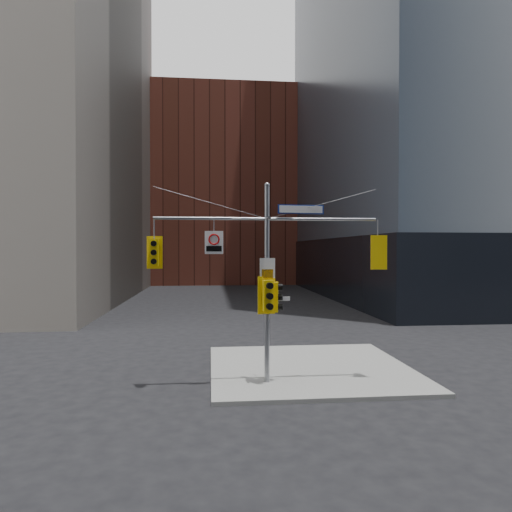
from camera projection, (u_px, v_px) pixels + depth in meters
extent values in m
plane|color=black|center=(275.00, 405.00, 14.37)|extent=(160.00, 160.00, 0.00)
cube|color=gray|center=(310.00, 368.00, 18.55)|extent=(8.00, 8.00, 0.15)
cube|color=black|center=(491.00, 267.00, 48.97)|extent=(36.40, 36.40, 6.00)
cube|color=brown|center=(223.00, 192.00, 71.88)|extent=(26.00, 20.00, 28.00)
cylinder|color=gray|center=(267.00, 286.00, 16.31)|extent=(0.18, 0.18, 7.20)
sphere|color=gray|center=(267.00, 185.00, 16.26)|extent=(0.20, 0.20, 0.20)
cylinder|color=gray|center=(211.00, 218.00, 16.08)|extent=(4.00, 0.11, 0.11)
cylinder|color=gray|center=(322.00, 219.00, 16.48)|extent=(4.00, 0.11, 0.11)
cylinder|color=gray|center=(268.00, 218.00, 15.93)|extent=(0.10, 0.70, 0.10)
cylinder|color=gray|center=(211.00, 203.00, 16.07)|extent=(4.00, 0.02, 1.12)
cylinder|color=gray|center=(322.00, 204.00, 16.47)|extent=(4.00, 0.02, 1.12)
cube|color=yellow|center=(154.00, 252.00, 15.90)|extent=(0.31, 0.22, 0.93)
cube|color=yellow|center=(155.00, 252.00, 16.06)|extent=(0.55, 0.05, 1.15)
cylinder|color=black|center=(154.00, 244.00, 15.72)|extent=(0.20, 0.15, 0.19)
cylinder|color=black|center=(154.00, 244.00, 15.79)|extent=(0.17, 0.02, 0.17)
cylinder|color=black|center=(154.00, 252.00, 15.72)|extent=(0.20, 0.15, 0.19)
cylinder|color=black|center=(154.00, 252.00, 15.79)|extent=(0.17, 0.02, 0.17)
cylinder|color=black|center=(154.00, 261.00, 15.73)|extent=(0.20, 0.15, 0.19)
cylinder|color=black|center=(154.00, 261.00, 15.80)|extent=(0.17, 0.02, 0.17)
cube|color=yellow|center=(378.00, 252.00, 16.71)|extent=(0.34, 0.26, 1.01)
cube|color=yellow|center=(379.00, 252.00, 16.53)|extent=(0.60, 0.09, 1.25)
cylinder|color=black|center=(376.00, 243.00, 16.89)|extent=(0.22, 0.17, 0.21)
cylinder|color=black|center=(377.00, 243.00, 16.82)|extent=(0.18, 0.03, 0.18)
cylinder|color=black|center=(376.00, 252.00, 16.90)|extent=(0.22, 0.17, 0.21)
cylinder|color=black|center=(377.00, 252.00, 16.82)|extent=(0.18, 0.03, 0.18)
cylinder|color=black|center=(376.00, 261.00, 16.90)|extent=(0.22, 0.17, 0.21)
cylinder|color=#0CE559|center=(377.00, 261.00, 16.83)|extent=(0.18, 0.03, 0.18)
cube|color=yellow|center=(275.00, 297.00, 16.35)|extent=(0.31, 0.39, 1.07)
cylinder|color=black|center=(280.00, 287.00, 16.32)|extent=(0.21, 0.25, 0.23)
cylinder|color=black|center=(278.00, 287.00, 16.33)|extent=(0.06, 0.19, 0.19)
cylinder|color=black|center=(280.00, 297.00, 16.33)|extent=(0.21, 0.25, 0.23)
cylinder|color=black|center=(278.00, 297.00, 16.33)|extent=(0.06, 0.19, 0.19)
cylinder|color=black|center=(280.00, 307.00, 16.33)|extent=(0.21, 0.25, 0.23)
cylinder|color=black|center=(278.00, 307.00, 16.34)|extent=(0.06, 0.19, 0.19)
cube|color=yellow|center=(268.00, 296.00, 16.04)|extent=(0.39, 0.31, 1.08)
cube|color=yellow|center=(266.00, 295.00, 16.22)|extent=(0.64, 0.15, 1.34)
cylinder|color=black|center=(270.00, 286.00, 15.84)|extent=(0.25, 0.20, 0.23)
cylinder|color=black|center=(269.00, 286.00, 15.91)|extent=(0.20, 0.06, 0.20)
cylinder|color=black|center=(270.00, 296.00, 15.84)|extent=(0.25, 0.20, 0.23)
cylinder|color=black|center=(269.00, 296.00, 15.92)|extent=(0.20, 0.06, 0.20)
cylinder|color=black|center=(270.00, 307.00, 15.85)|extent=(0.25, 0.20, 0.23)
cylinder|color=black|center=(269.00, 306.00, 15.93)|extent=(0.20, 0.06, 0.20)
cube|color=navy|center=(301.00, 209.00, 16.40)|extent=(1.71, 0.21, 0.33)
cube|color=silver|center=(301.00, 209.00, 16.37)|extent=(1.60, 0.17, 0.26)
cube|color=silver|center=(214.00, 243.00, 16.08)|extent=(0.65, 0.05, 0.81)
torus|color=#B20A0A|center=(214.00, 239.00, 16.06)|extent=(0.40, 0.06, 0.40)
cube|color=black|center=(214.00, 249.00, 16.06)|extent=(0.54, 0.02, 0.20)
cube|color=silver|center=(267.00, 268.00, 16.18)|extent=(0.55, 0.05, 0.72)
cube|color=#D88C00|center=(268.00, 274.00, 16.17)|extent=(0.40, 0.02, 0.32)
cube|color=silver|center=(279.00, 299.00, 16.36)|extent=(0.77, 0.06, 0.15)
cube|color=#145926|center=(265.00, 304.00, 16.77)|extent=(0.11, 0.70, 0.14)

